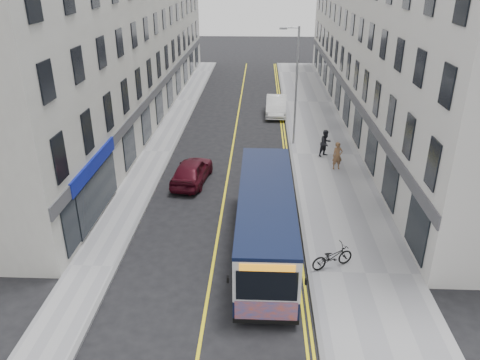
# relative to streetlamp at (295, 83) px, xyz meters

# --- Properties ---
(ground) EXTENTS (140.00, 140.00, 0.00)m
(ground) POSITION_rel_streetlamp_xyz_m (-4.17, -14.00, -4.38)
(ground) COLOR black
(ground) RESTS_ON ground
(pavement_east) EXTENTS (4.50, 64.00, 0.12)m
(pavement_east) POSITION_rel_streetlamp_xyz_m (2.08, -2.00, -4.32)
(pavement_east) COLOR #99999C
(pavement_east) RESTS_ON ground
(pavement_west) EXTENTS (2.00, 64.00, 0.12)m
(pavement_west) POSITION_rel_streetlamp_xyz_m (-9.17, -2.00, -4.32)
(pavement_west) COLOR #99999C
(pavement_west) RESTS_ON ground
(kerb_east) EXTENTS (0.18, 64.00, 0.13)m
(kerb_east) POSITION_rel_streetlamp_xyz_m (-0.17, -2.00, -4.32)
(kerb_east) COLOR slate
(kerb_east) RESTS_ON ground
(kerb_west) EXTENTS (0.18, 64.00, 0.13)m
(kerb_west) POSITION_rel_streetlamp_xyz_m (-8.17, -2.00, -4.32)
(kerb_west) COLOR slate
(kerb_west) RESTS_ON ground
(road_centre_line) EXTENTS (0.12, 64.00, 0.01)m
(road_centre_line) POSITION_rel_streetlamp_xyz_m (-4.17, -2.00, -4.38)
(road_centre_line) COLOR yellow
(road_centre_line) RESTS_ON ground
(road_dbl_yellow_inner) EXTENTS (0.10, 64.00, 0.01)m
(road_dbl_yellow_inner) POSITION_rel_streetlamp_xyz_m (-0.62, -2.00, -4.38)
(road_dbl_yellow_inner) COLOR yellow
(road_dbl_yellow_inner) RESTS_ON ground
(road_dbl_yellow_outer) EXTENTS (0.10, 64.00, 0.01)m
(road_dbl_yellow_outer) POSITION_rel_streetlamp_xyz_m (-0.42, -2.00, -4.38)
(road_dbl_yellow_outer) COLOR yellow
(road_dbl_yellow_outer) RESTS_ON ground
(terrace_east) EXTENTS (6.00, 46.00, 13.00)m
(terrace_east) POSITION_rel_streetlamp_xyz_m (7.33, 7.00, 2.12)
(terrace_east) COLOR silver
(terrace_east) RESTS_ON ground
(terrace_west) EXTENTS (6.00, 46.00, 13.00)m
(terrace_west) POSITION_rel_streetlamp_xyz_m (-13.17, 7.00, 2.12)
(terrace_west) COLOR beige
(terrace_west) RESTS_ON ground
(streetlamp) EXTENTS (1.32, 0.18, 8.00)m
(streetlamp) POSITION_rel_streetlamp_xyz_m (0.00, 0.00, 0.00)
(streetlamp) COLOR #93959B
(streetlamp) RESTS_ON ground
(city_bus) EXTENTS (2.35, 10.05, 2.92)m
(city_bus) POSITION_rel_streetlamp_xyz_m (-1.98, -13.53, -2.79)
(city_bus) COLOR black
(city_bus) RESTS_ON ground
(bicycle) EXTENTS (1.98, 1.39, 0.99)m
(bicycle) POSITION_rel_streetlamp_xyz_m (0.77, -14.86, -3.77)
(bicycle) COLOR black
(bicycle) RESTS_ON pavement_east
(pedestrian_near) EXTENTS (0.69, 0.51, 1.71)m
(pedestrian_near) POSITION_rel_streetlamp_xyz_m (2.44, -4.48, -3.41)
(pedestrian_near) COLOR brown
(pedestrian_near) RESTS_ON pavement_east
(pedestrian_far) EXTENTS (1.09, 1.05, 1.76)m
(pedestrian_far) POSITION_rel_streetlamp_xyz_m (1.98, -2.34, -3.38)
(pedestrian_far) COLOR black
(pedestrian_far) RESTS_ON pavement_east
(car_white) EXTENTS (1.78, 4.75, 1.55)m
(car_white) POSITION_rel_streetlamp_xyz_m (-0.97, 7.32, -3.61)
(car_white) COLOR white
(car_white) RESTS_ON ground
(car_maroon) EXTENTS (2.25, 4.46, 1.46)m
(car_maroon) POSITION_rel_streetlamp_xyz_m (-6.17, -6.58, -3.65)
(car_maroon) COLOR #490C19
(car_maroon) RESTS_ON ground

